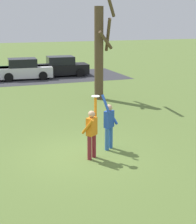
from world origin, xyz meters
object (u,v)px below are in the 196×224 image
frisbee_disc (95,96)px  parked_car_black (62,67)px  bare_tree_tall (100,50)px  person_catcher (92,130)px  parked_car_white (24,70)px  person_defender (109,123)px

frisbee_disc → parked_car_black: (3.30, 17.45, -1.37)m
parked_car_black → bare_tree_tall: size_ratio=0.63×
bare_tree_tall → parked_car_black: bearing=89.5°
person_catcher → parked_car_white: (0.35, 17.03, -0.25)m
person_catcher → bare_tree_tall: 9.31m
person_defender → bare_tree_tall: (2.55, 7.84, 1.84)m
person_catcher → frisbee_disc: frisbee_disc is taller
person_defender → parked_car_white: 16.42m
person_catcher → bare_tree_tall: bearing=32.2°
parked_car_white → parked_car_black: 3.18m
frisbee_disc → parked_car_black: 17.81m
frisbee_disc → person_defender: bearing=35.9°
person_defender → frisbee_disc: bearing=0.0°
person_defender → bare_tree_tall: bare_tree_tall is taller
person_catcher → person_defender: bearing=0.0°
bare_tree_tall → parked_car_white: bearing=109.6°
person_catcher → frisbee_disc: bearing=0.0°
person_defender → parked_car_black: (2.62, 16.96, -0.25)m
parked_car_black → bare_tree_tall: (-0.07, -9.12, 2.09)m
parked_car_black → bare_tree_tall: bearing=-87.1°
frisbee_disc → bare_tree_tall: 8.96m
parked_car_black → frisbee_disc: bearing=-97.3°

